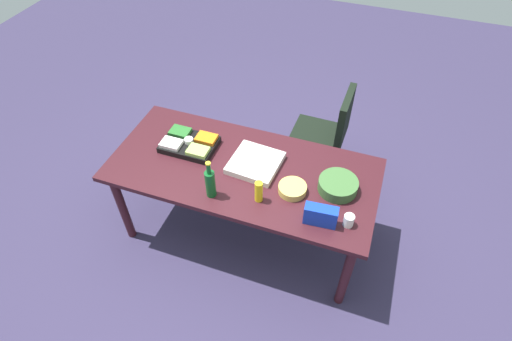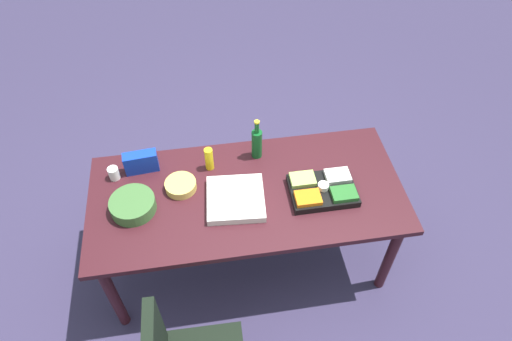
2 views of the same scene
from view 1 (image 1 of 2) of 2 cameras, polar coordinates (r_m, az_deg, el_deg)
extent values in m
plane|color=#352E4D|center=(3.70, -1.59, -8.33)|extent=(10.00, 10.00, 0.00)
cube|color=#38141B|center=(3.10, -1.87, 0.07)|extent=(2.03, 0.93, 0.04)
cylinder|color=#38141B|center=(3.54, 14.72, -3.93)|extent=(0.07, 0.07, 0.76)
cylinder|color=#38141B|center=(3.95, -12.45, 2.97)|extent=(0.07, 0.07, 0.76)
cylinder|color=#38141B|center=(3.09, 12.45, -14.06)|extent=(0.07, 0.07, 0.76)
cylinder|color=#38141B|center=(3.55, -18.14, -4.91)|extent=(0.07, 0.07, 0.76)
cylinder|color=gray|center=(4.21, 7.90, 0.40)|extent=(0.56, 0.56, 0.05)
cylinder|color=gray|center=(4.06, 8.20, 2.53)|extent=(0.06, 0.06, 0.38)
cube|color=black|center=(3.94, 8.48, 4.54)|extent=(0.49, 0.49, 0.09)
cube|color=black|center=(3.73, 12.23, 7.03)|extent=(0.07, 0.43, 0.49)
cube|color=silver|center=(3.09, -0.10, 1.07)|extent=(0.39, 0.39, 0.05)
cylinder|color=#3B6532|center=(2.97, 11.36, -2.05)|extent=(0.30, 0.30, 0.09)
cylinder|color=#105020|center=(2.85, -6.38, -1.88)|extent=(0.07, 0.07, 0.22)
cylinder|color=#105020|center=(2.74, -6.63, 0.26)|extent=(0.03, 0.03, 0.09)
cylinder|color=gold|center=(2.70, -6.72, 0.98)|extent=(0.04, 0.04, 0.01)
cylinder|color=yellow|center=(2.81, 0.38, -2.95)|extent=(0.06, 0.06, 0.17)
cube|color=black|center=(3.28, -9.26, 3.59)|extent=(0.42, 0.30, 0.05)
cube|color=orange|center=(3.26, -6.95, 4.50)|extent=(0.16, 0.12, 0.03)
cube|color=#276428|center=(3.35, -10.54, 5.35)|extent=(0.16, 0.12, 0.03)
cube|color=#9FC25B|center=(3.16, -8.08, 2.79)|extent=(0.16, 0.12, 0.03)
cube|color=silver|center=(3.26, -11.74, 3.71)|extent=(0.16, 0.12, 0.03)
cylinder|color=white|center=(3.25, -9.35, 4.15)|extent=(0.07, 0.07, 0.04)
cube|color=#1336B4|center=(2.73, 9.01, -6.21)|extent=(0.23, 0.10, 0.15)
cylinder|color=white|center=(2.78, 12.81, -6.81)|extent=(0.08, 0.08, 0.09)
cylinder|color=#D5B754|center=(2.92, 5.11, -2.56)|extent=(0.26, 0.26, 0.06)
camera|label=2|loc=(3.88, 15.68, 46.24)|focal=31.97mm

